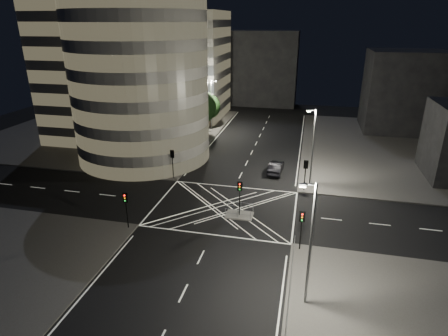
% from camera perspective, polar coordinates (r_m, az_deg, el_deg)
% --- Properties ---
extents(ground, '(120.00, 120.00, 0.00)m').
position_cam_1_polar(ground, '(43.71, 0.13, -6.08)').
color(ground, black).
rests_on(ground, ground).
extents(sidewalk_far_left, '(42.00, 42.00, 0.15)m').
position_cam_1_polar(sidewalk_far_left, '(77.54, -16.66, 5.57)').
color(sidewalk_far_left, '#4B4946').
rests_on(sidewalk_far_left, ground).
extents(sidewalk_far_right, '(42.00, 42.00, 0.15)m').
position_cam_1_polar(sidewalk_far_right, '(70.84, 29.08, 2.22)').
color(sidewalk_far_right, '#4B4946').
rests_on(sidewalk_far_right, ground).
extents(central_island, '(3.00, 2.00, 0.15)m').
position_cam_1_polar(central_island, '(42.02, 2.35, -7.19)').
color(central_island, slate).
rests_on(central_island, ground).
extents(office_tower_curved, '(30.00, 29.00, 27.20)m').
position_cam_1_polar(office_tower_curved, '(64.08, -14.84, 14.06)').
color(office_tower_curved, gray).
rests_on(office_tower_curved, sidewalk_far_left).
extents(office_block_rear, '(24.00, 16.00, 22.00)m').
position_cam_1_polar(office_block_rear, '(85.89, -8.29, 15.28)').
color(office_block_rear, gray).
rests_on(office_block_rear, sidewalk_far_left).
extents(building_right_far, '(14.00, 12.00, 15.00)m').
position_cam_1_polar(building_right_far, '(80.67, 25.69, 10.50)').
color(building_right_far, black).
rests_on(building_right_far, sidewalk_far_right).
extents(building_far_end, '(18.00, 8.00, 18.00)m').
position_cam_1_polar(building_far_end, '(97.22, 5.60, 14.84)').
color(building_far_end, black).
rests_on(building_far_end, ground).
extents(tree_a, '(3.99, 3.99, 6.40)m').
position_cam_1_polar(tree_a, '(52.97, -8.84, 3.70)').
color(tree_a, black).
rests_on(tree_a, sidewalk_far_left).
extents(tree_b, '(4.13, 4.13, 6.89)m').
position_cam_1_polar(tree_b, '(58.22, -6.72, 5.86)').
color(tree_b, black).
rests_on(tree_b, sidewalk_far_left).
extents(tree_c, '(4.58, 4.58, 7.31)m').
position_cam_1_polar(tree_c, '(63.67, -4.94, 7.45)').
color(tree_c, black).
rests_on(tree_c, sidewalk_far_left).
extents(tree_d, '(5.34, 5.34, 8.56)m').
position_cam_1_polar(tree_d, '(69.07, -3.44, 9.31)').
color(tree_d, black).
rests_on(tree_d, sidewalk_far_left).
extents(tree_e, '(4.07, 4.07, 6.59)m').
position_cam_1_polar(tree_e, '(74.97, -2.13, 9.34)').
color(tree_e, black).
rests_on(tree_e, sidewalk_far_left).
extents(traffic_signal_fl, '(0.55, 0.22, 4.00)m').
position_cam_1_polar(traffic_signal_fl, '(50.87, -7.86, 1.41)').
color(traffic_signal_fl, black).
rests_on(traffic_signal_fl, sidewalk_far_left).
extents(traffic_signal_nl, '(0.55, 0.22, 4.00)m').
position_cam_1_polar(traffic_signal_nl, '(39.52, -14.72, -5.28)').
color(traffic_signal_nl, black).
rests_on(traffic_signal_nl, sidewalk_near_left).
extents(traffic_signal_fr, '(0.55, 0.22, 4.00)m').
position_cam_1_polar(traffic_signal_fr, '(47.82, 12.31, -0.24)').
color(traffic_signal_fr, black).
rests_on(traffic_signal_fr, sidewalk_far_right).
extents(traffic_signal_nr, '(0.55, 0.22, 4.00)m').
position_cam_1_polar(traffic_signal_nr, '(35.50, 11.75, -8.24)').
color(traffic_signal_nr, black).
rests_on(traffic_signal_nr, sidewalk_near_right).
extents(traffic_signal_island, '(0.55, 0.22, 4.00)m').
position_cam_1_polar(traffic_signal_island, '(40.73, 2.41, -3.69)').
color(traffic_signal_island, black).
rests_on(traffic_signal_island, central_island).
extents(street_lamp_left_near, '(1.25, 0.25, 10.00)m').
position_cam_1_polar(street_lamp_left_near, '(54.92, -6.74, 5.86)').
color(street_lamp_left_near, slate).
rests_on(street_lamp_left_near, sidewalk_far_left).
extents(street_lamp_left_far, '(1.25, 0.25, 10.00)m').
position_cam_1_polar(street_lamp_left_far, '(71.63, -1.94, 9.70)').
color(street_lamp_left_far, slate).
rests_on(street_lamp_left_far, sidewalk_far_left).
extents(street_lamp_right_far, '(1.25, 0.25, 10.00)m').
position_cam_1_polar(street_lamp_right_far, '(49.03, 13.36, 3.48)').
color(street_lamp_right_far, slate).
rests_on(street_lamp_right_far, sidewalk_far_right).
extents(street_lamp_right_near, '(1.25, 0.25, 10.00)m').
position_cam_1_polar(street_lamp_right_near, '(27.97, 12.96, -10.89)').
color(street_lamp_right_near, slate).
rests_on(street_lamp_right_near, sidewalk_near_right).
extents(railing_near_right, '(0.06, 11.70, 1.10)m').
position_cam_1_polar(railing_near_right, '(32.24, 10.17, -16.25)').
color(railing_near_right, slate).
rests_on(railing_near_right, sidewalk_near_right).
extents(railing_island_south, '(2.80, 0.06, 1.10)m').
position_cam_1_polar(railing_island_south, '(40.95, 2.13, -7.02)').
color(railing_island_south, slate).
rests_on(railing_island_south, central_island).
extents(railing_island_north, '(2.80, 0.06, 1.10)m').
position_cam_1_polar(railing_island_north, '(42.51, 2.59, -5.88)').
color(railing_island_north, slate).
rests_on(railing_island_north, central_island).
extents(sedan, '(2.05, 5.17, 1.67)m').
position_cam_1_polar(sedan, '(53.63, 7.91, 0.11)').
color(sedan, black).
rests_on(sedan, ground).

